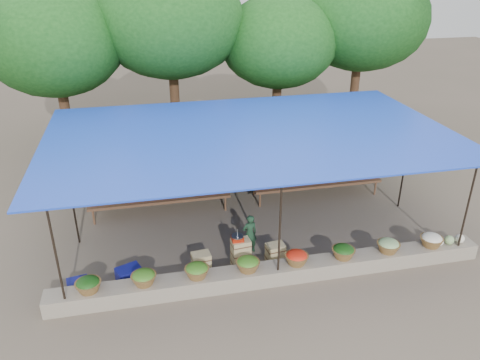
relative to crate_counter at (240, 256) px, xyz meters
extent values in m
plane|color=brown|center=(0.73, 2.02, -0.31)|extent=(60.00, 60.00, 0.00)
cube|color=gray|center=(0.73, -0.73, -0.11)|extent=(10.60, 0.55, 0.40)
cylinder|color=black|center=(-4.07, -0.88, 1.09)|extent=(0.05, 0.05, 2.80)
cylinder|color=black|center=(0.73, -0.88, 1.09)|extent=(0.05, 0.05, 2.80)
cylinder|color=black|center=(5.53, -0.88, 1.09)|extent=(0.05, 0.05, 2.80)
cylinder|color=black|center=(-4.07, 2.02, 1.09)|extent=(0.05, 0.05, 2.80)
cylinder|color=black|center=(5.53, 2.02, 1.09)|extent=(0.05, 0.05, 2.80)
cylinder|color=black|center=(-4.07, 4.92, 1.09)|extent=(0.05, 0.05, 2.80)
cylinder|color=black|center=(0.73, 4.92, 1.09)|extent=(0.05, 0.05, 2.80)
cylinder|color=black|center=(5.53, 4.92, 1.09)|extent=(0.05, 0.05, 2.80)
cube|color=blue|center=(0.73, 2.02, 2.49)|extent=(10.80, 6.60, 0.04)
cube|color=blue|center=(0.73, 0.02, 2.31)|extent=(10.80, 2.19, 0.26)
cube|color=blue|center=(0.73, 4.02, 2.31)|extent=(10.80, 2.19, 0.26)
cylinder|color=gray|center=(0.73, 3.42, 1.71)|extent=(9.60, 0.01, 0.01)
ellipsoid|color=yellow|center=(-3.77, 3.42, 1.43)|extent=(0.23, 0.17, 0.30)
ellipsoid|color=yellow|center=(-3.20, 3.42, 1.43)|extent=(0.23, 0.17, 0.30)
ellipsoid|color=yellow|center=(-2.64, 3.42, 1.43)|extent=(0.23, 0.17, 0.30)
ellipsoid|color=yellow|center=(-2.08, 3.42, 1.43)|extent=(0.23, 0.17, 0.30)
ellipsoid|color=yellow|center=(-1.52, 3.42, 1.43)|extent=(0.23, 0.17, 0.30)
ellipsoid|color=yellow|center=(-0.95, 3.42, 1.43)|extent=(0.23, 0.17, 0.30)
ellipsoid|color=yellow|center=(-0.39, 3.42, 1.43)|extent=(0.23, 0.17, 0.30)
ellipsoid|color=yellow|center=(0.17, 3.42, 1.43)|extent=(0.23, 0.17, 0.30)
ellipsoid|color=yellow|center=(0.73, 3.42, 1.43)|extent=(0.23, 0.17, 0.30)
ellipsoid|color=yellow|center=(1.30, 3.42, 1.43)|extent=(0.23, 0.17, 0.30)
ellipsoid|color=yellow|center=(1.86, 3.42, 1.43)|extent=(0.23, 0.17, 0.30)
ellipsoid|color=yellow|center=(2.42, 3.42, 1.43)|extent=(0.23, 0.17, 0.30)
ellipsoid|color=yellow|center=(2.98, 3.42, 1.43)|extent=(0.23, 0.17, 0.30)
ellipsoid|color=yellow|center=(3.55, 3.42, 1.43)|extent=(0.23, 0.17, 0.30)
ellipsoid|color=yellow|center=(4.11, 3.42, 1.43)|extent=(0.23, 0.17, 0.30)
ellipsoid|color=yellow|center=(4.67, 3.42, 1.43)|extent=(0.23, 0.17, 0.30)
ellipsoid|color=yellow|center=(5.23, 3.42, 1.43)|extent=(0.23, 0.17, 0.30)
ellipsoid|color=#194813|center=(-3.57, -0.73, 0.31)|extent=(0.52, 0.52, 0.23)
ellipsoid|color=#3D771F|center=(-2.37, -0.73, 0.31)|extent=(0.52, 0.52, 0.23)
ellipsoid|color=#3D771F|center=(-1.17, -0.73, 0.31)|extent=(0.52, 0.52, 0.23)
ellipsoid|color=#3D771F|center=(0.03, -0.73, 0.31)|extent=(0.52, 0.52, 0.23)
ellipsoid|color=red|center=(1.23, -0.73, 0.31)|extent=(0.52, 0.52, 0.23)
ellipsoid|color=#194813|center=(2.43, -0.73, 0.31)|extent=(0.52, 0.52, 0.23)
ellipsoid|color=#8AB370|center=(3.63, -0.73, 0.31)|extent=(0.52, 0.52, 0.23)
ellipsoid|color=white|center=(4.83, -0.73, 0.31)|extent=(0.52, 0.52, 0.23)
cube|color=#17411E|center=(0.73, 5.17, 0.94)|extent=(10.60, 0.06, 2.50)
cylinder|color=#321D12|center=(-4.77, 7.82, 1.67)|extent=(0.36, 0.36, 3.97)
ellipsoid|color=#103B12|center=(-4.77, 7.82, 4.15)|extent=(4.77, 4.77, 3.69)
cylinder|color=#321D12|center=(-0.77, 8.22, 1.93)|extent=(0.36, 0.36, 4.48)
ellipsoid|color=#103B12|center=(-0.77, 8.22, 4.73)|extent=(5.39, 5.39, 4.17)
cylinder|color=#321D12|center=(3.23, 7.92, 1.55)|extent=(0.36, 0.36, 3.71)
ellipsoid|color=#103B12|center=(3.23, 7.92, 3.87)|extent=(4.47, 4.47, 3.45)
cylinder|color=#321D12|center=(6.73, 8.32, 1.87)|extent=(0.36, 0.36, 4.35)
ellipsoid|color=#103B12|center=(6.73, 8.32, 4.59)|extent=(5.24, 5.24, 4.05)
cube|color=#4F341F|center=(-1.77, 3.32, 0.19)|extent=(4.20, 0.95, 0.08)
cube|color=#4F341F|center=(-1.77, 3.62, 0.47)|extent=(4.20, 0.35, 0.06)
cylinder|color=#4F341F|center=(-3.72, 2.92, -0.06)|extent=(0.06, 0.06, 0.50)
cylinder|color=#4F341F|center=(0.18, 2.92, -0.06)|extent=(0.06, 0.06, 0.50)
cylinder|color=#4F341F|center=(-3.72, 3.72, -0.06)|extent=(0.06, 0.06, 0.50)
cylinder|color=#4F341F|center=(0.18, 3.72, -0.06)|extent=(0.06, 0.06, 0.50)
ellipsoid|color=#B42619|center=(-3.67, 3.17, 0.29)|extent=(0.31, 0.26, 0.13)
ellipsoid|color=#78A432|center=(-3.67, 3.62, 0.56)|extent=(0.26, 0.22, 0.12)
ellipsoid|color=orange|center=(-3.32, 3.17, 0.29)|extent=(0.31, 0.26, 0.13)
ellipsoid|color=red|center=(-3.32, 3.62, 0.56)|extent=(0.26, 0.22, 0.12)
ellipsoid|color=#78A432|center=(-2.97, 3.17, 0.29)|extent=(0.31, 0.26, 0.13)
ellipsoid|color=#B42619|center=(-2.97, 3.62, 0.56)|extent=(0.26, 0.22, 0.12)
ellipsoid|color=red|center=(-2.62, 3.17, 0.29)|extent=(0.31, 0.26, 0.13)
ellipsoid|color=orange|center=(-2.62, 3.62, 0.56)|extent=(0.26, 0.22, 0.12)
ellipsoid|color=#B42619|center=(-2.27, 3.17, 0.29)|extent=(0.31, 0.26, 0.13)
ellipsoid|color=#B42619|center=(-2.27, 3.62, 0.56)|extent=(0.26, 0.22, 0.12)
ellipsoid|color=orange|center=(-1.92, 3.17, 0.29)|extent=(0.31, 0.26, 0.13)
ellipsoid|color=orange|center=(-1.92, 3.62, 0.56)|extent=(0.26, 0.22, 0.12)
ellipsoid|color=#B42619|center=(-1.57, 3.17, 0.29)|extent=(0.31, 0.26, 0.13)
ellipsoid|color=#78A432|center=(-1.57, 3.62, 0.56)|extent=(0.26, 0.22, 0.12)
ellipsoid|color=orange|center=(-1.22, 3.17, 0.29)|extent=(0.31, 0.26, 0.13)
ellipsoid|color=red|center=(-1.22, 3.62, 0.56)|extent=(0.26, 0.22, 0.12)
ellipsoid|color=#78A432|center=(-0.87, 3.17, 0.29)|extent=(0.31, 0.26, 0.13)
ellipsoid|color=#B42619|center=(-0.87, 3.62, 0.56)|extent=(0.26, 0.22, 0.12)
ellipsoid|color=red|center=(-0.52, 3.17, 0.29)|extent=(0.31, 0.26, 0.13)
ellipsoid|color=orange|center=(-0.52, 3.62, 0.56)|extent=(0.26, 0.22, 0.12)
ellipsoid|color=#B42619|center=(-0.17, 3.17, 0.29)|extent=(0.31, 0.26, 0.13)
ellipsoid|color=#B42619|center=(-0.17, 3.62, 0.56)|extent=(0.26, 0.22, 0.12)
ellipsoid|color=orange|center=(0.18, 3.17, 0.29)|extent=(0.31, 0.26, 0.13)
ellipsoid|color=orange|center=(0.18, 3.62, 0.56)|extent=(0.26, 0.22, 0.12)
cube|color=#4F341F|center=(3.23, 3.32, 0.19)|extent=(4.20, 0.95, 0.08)
cube|color=#4F341F|center=(3.23, 3.62, 0.47)|extent=(4.20, 0.35, 0.06)
cylinder|color=#4F341F|center=(1.28, 2.92, -0.06)|extent=(0.06, 0.06, 0.50)
cylinder|color=#4F341F|center=(5.18, 2.92, -0.06)|extent=(0.06, 0.06, 0.50)
cylinder|color=#4F341F|center=(1.28, 3.72, -0.06)|extent=(0.06, 0.06, 0.50)
cylinder|color=#4F341F|center=(5.18, 3.72, -0.06)|extent=(0.06, 0.06, 0.50)
ellipsoid|color=#B42619|center=(1.33, 3.17, 0.29)|extent=(0.31, 0.26, 0.13)
ellipsoid|color=#78A432|center=(1.33, 3.62, 0.56)|extent=(0.26, 0.22, 0.12)
ellipsoid|color=orange|center=(1.68, 3.17, 0.29)|extent=(0.31, 0.26, 0.13)
ellipsoid|color=red|center=(1.68, 3.62, 0.56)|extent=(0.26, 0.22, 0.12)
ellipsoid|color=#78A432|center=(2.03, 3.17, 0.29)|extent=(0.31, 0.26, 0.13)
ellipsoid|color=#B42619|center=(2.03, 3.62, 0.56)|extent=(0.26, 0.22, 0.12)
ellipsoid|color=red|center=(2.38, 3.17, 0.29)|extent=(0.31, 0.26, 0.13)
ellipsoid|color=orange|center=(2.38, 3.62, 0.56)|extent=(0.26, 0.22, 0.12)
ellipsoid|color=#B42619|center=(2.73, 3.17, 0.29)|extent=(0.31, 0.26, 0.13)
ellipsoid|color=#B42619|center=(2.73, 3.62, 0.56)|extent=(0.26, 0.22, 0.12)
ellipsoid|color=orange|center=(3.08, 3.17, 0.29)|extent=(0.31, 0.26, 0.13)
ellipsoid|color=orange|center=(3.08, 3.62, 0.56)|extent=(0.26, 0.22, 0.12)
ellipsoid|color=#B42619|center=(3.43, 3.17, 0.29)|extent=(0.31, 0.26, 0.13)
ellipsoid|color=#78A432|center=(3.43, 3.62, 0.56)|extent=(0.26, 0.22, 0.12)
ellipsoid|color=orange|center=(3.78, 3.17, 0.29)|extent=(0.31, 0.26, 0.13)
ellipsoid|color=red|center=(3.78, 3.62, 0.56)|extent=(0.26, 0.22, 0.12)
ellipsoid|color=#78A432|center=(4.13, 3.17, 0.29)|extent=(0.31, 0.26, 0.13)
ellipsoid|color=#B42619|center=(4.13, 3.62, 0.56)|extent=(0.26, 0.22, 0.12)
ellipsoid|color=red|center=(4.48, 3.17, 0.29)|extent=(0.31, 0.26, 0.13)
ellipsoid|color=orange|center=(4.48, 3.62, 0.56)|extent=(0.26, 0.22, 0.12)
ellipsoid|color=#B42619|center=(4.83, 3.17, 0.29)|extent=(0.31, 0.26, 0.13)
ellipsoid|color=#B42619|center=(4.83, 3.62, 0.56)|extent=(0.26, 0.22, 0.12)
ellipsoid|color=orange|center=(5.18, 3.17, 0.29)|extent=(0.31, 0.26, 0.13)
ellipsoid|color=orange|center=(5.18, 3.62, 0.56)|extent=(0.26, 0.22, 0.12)
cube|color=tan|center=(-0.97, 0.00, -0.19)|extent=(0.48, 0.38, 0.25)
cube|color=tan|center=(-0.97, 0.00, 0.07)|extent=(0.48, 0.38, 0.25)
cube|color=tan|center=(0.03, 0.00, -0.19)|extent=(0.48, 0.38, 0.25)
cube|color=tan|center=(0.03, 0.00, 0.07)|extent=(0.48, 0.38, 0.25)
cube|color=tan|center=(0.03, 0.00, 0.33)|extent=(0.48, 0.38, 0.25)
cube|color=tan|center=(0.93, 0.00, -0.19)|extent=(0.48, 0.38, 0.25)
cube|color=tan|center=(0.93, 0.00, 0.07)|extent=(0.48, 0.38, 0.25)
cube|color=#AD220D|center=(-0.06, 0.00, 0.52)|extent=(0.29, 0.25, 0.11)
cylinder|color=gray|center=(-0.06, 0.00, 0.59)|extent=(0.31, 0.31, 0.03)
cylinder|color=gray|center=(-0.06, 0.00, 0.68)|extent=(0.03, 0.03, 0.21)
imported|color=#193823|center=(0.39, 0.58, 0.24)|extent=(0.44, 0.33, 1.10)
imported|color=slate|center=(-2.09, 3.86, 0.53)|extent=(0.92, 0.78, 1.69)
imported|color=slate|center=(2.81, 4.15, 0.60)|extent=(1.22, 0.75, 1.82)
imported|color=slate|center=(3.62, 3.91, 0.54)|extent=(1.07, 0.62, 1.71)
cube|color=navy|center=(-2.73, 0.02, -0.14)|extent=(0.68, 0.59, 0.34)
cube|color=navy|center=(-3.90, -0.11, -0.17)|extent=(0.52, 0.41, 0.28)
camera|label=1|loc=(-2.08, -9.52, 6.75)|focal=35.00mm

